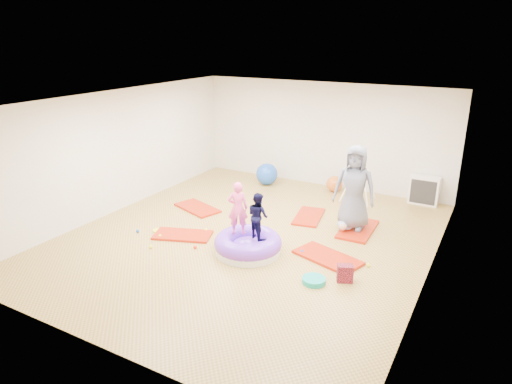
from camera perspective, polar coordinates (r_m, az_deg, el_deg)
The scene contains 19 objects.
room at distance 8.98m, azimuth -0.93°, elevation 2.46°, with size 7.01×8.01×2.81m.
gym_mat_front_left at distance 9.64m, azimuth -9.16°, elevation -5.33°, with size 1.17×0.59×0.05m, color #A61E13.
gym_mat_mid_left at distance 11.04m, azimuth -7.35°, elevation -1.99°, with size 1.17×0.58×0.05m, color #A61E13.
gym_mat_center_back at distance 10.52m, azimuth 6.61°, elevation -3.06°, with size 1.12×0.56×0.05m, color #A61E13.
gym_mat_right at distance 8.72m, azimuth 8.93°, elevation -8.08°, with size 1.25×0.63×0.05m, color #A61E13.
gym_mat_rear_right at distance 10.02m, azimuth 12.60°, elevation -4.56°, with size 1.27×0.64×0.05m, color #A61E13.
inflatable_cushion at distance 8.79m, azimuth -1.00°, elevation -6.60°, with size 1.30×1.30×0.41m.
child_pink at distance 8.65m, azimuth -2.29°, elevation -1.72°, with size 0.38×0.25×1.05m, color #FD4E93.
child_navy at distance 8.49m, azimuth 0.24°, elevation -2.67°, with size 0.44×0.34×0.90m, color black.
adult_caregiver at distance 9.70m, azimuth 12.22°, elevation 0.54°, with size 0.88×0.57×1.80m, color slate.
infant at distance 9.82m, azimuth 11.01°, elevation -4.14°, with size 0.33×0.34×0.20m.
ball_pit_balls at distance 9.26m, azimuth -2.52°, elevation -6.07°, with size 4.77×3.44×0.07m.
exercise_ball_blue at distance 12.64m, azimuth 1.36°, elevation 2.25°, with size 0.60×0.60×0.60m, color blue.
exercise_ball_orange at distance 12.26m, azimuth 9.78°, elevation 1.00°, with size 0.42×0.42×0.42m, color #D5611F.
infant_play_gym at distance 11.60m, azimuth 12.68°, elevation 0.64°, with size 0.75×0.71×0.58m.
cube_shelf at distance 11.91m, azimuth 20.27°, elevation 0.19°, with size 0.69×0.34×0.69m.
balance_disc at distance 7.90m, azimuth 7.23°, elevation -10.90°, with size 0.40×0.40×0.09m, color #0FA397.
backpack at distance 7.97m, azimuth 11.06°, elevation -9.95°, with size 0.27×0.16×0.31m, color #C22141.
yellow_toy at distance 9.96m, azimuth -12.15°, elevation -4.74°, with size 0.22×0.22×0.03m, color #FCFF1F.
Camera 1 is at (4.29, -7.45, 4.00)m, focal length 32.00 mm.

